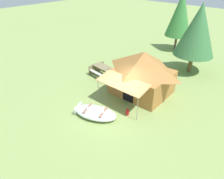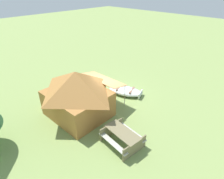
# 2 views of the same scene
# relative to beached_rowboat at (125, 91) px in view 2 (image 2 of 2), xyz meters

# --- Properties ---
(ground_plane) EXTENTS (80.00, 80.00, 0.00)m
(ground_plane) POSITION_rel_beached_rowboat_xyz_m (0.50, 1.30, -0.24)
(ground_plane) COLOR #839B53
(beached_rowboat) EXTENTS (2.73, 2.02, 0.46)m
(beached_rowboat) POSITION_rel_beached_rowboat_xyz_m (0.00, 0.00, 0.00)
(beached_rowboat) COLOR silver
(beached_rowboat) RESTS_ON ground_plane
(canvas_cabin_tent) EXTENTS (3.74, 4.36, 2.83)m
(canvas_cabin_tent) POSITION_rel_beached_rowboat_xyz_m (0.44, 3.81, 1.23)
(canvas_cabin_tent) COLOR #AA7036
(canvas_cabin_tent) RESTS_ON ground_plane
(picnic_table) EXTENTS (2.01, 1.67, 0.78)m
(picnic_table) POSITION_rel_beached_rowboat_xyz_m (-3.06, 3.82, 0.25)
(picnic_table) COLOR olive
(picnic_table) RESTS_ON ground_plane
(cooler_box) EXTENTS (0.63, 0.51, 0.37)m
(cooler_box) POSITION_rel_beached_rowboat_xyz_m (1.27, 3.00, -0.05)
(cooler_box) COLOR red
(cooler_box) RESTS_ON ground_plane
(fuel_can) EXTENTS (0.24, 0.24, 0.33)m
(fuel_can) POSITION_rel_beached_rowboat_xyz_m (1.26, 1.29, -0.07)
(fuel_can) COLOR red
(fuel_can) RESTS_ON ground_plane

